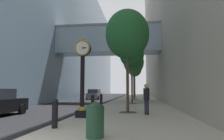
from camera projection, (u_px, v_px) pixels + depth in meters
ground_plane at (116, 100)px, 31.66m from camera, size 110.00×110.00×0.00m
sidewalk_right at (136, 99)px, 34.24m from camera, size 6.14×80.00×0.14m
building_block_left at (56, 31)px, 37.13m from camera, size 22.15×80.00×24.32m
street_clock at (82, 73)px, 10.59m from camera, size 0.84×0.55×4.10m
bollard_nearest at (55, 112)px, 7.48m from camera, size 0.22×0.22×1.07m
bollard_third at (93, 102)px, 13.61m from camera, size 0.22×0.22×1.07m
bollard_fourth at (101, 100)px, 16.68m from camera, size 0.22×0.22×1.07m
street_tree_near at (127, 34)px, 13.12m from camera, size 2.77×2.77×6.50m
street_tree_mid_near at (132, 54)px, 21.69m from camera, size 2.58×2.58×6.66m
street_tree_mid_far at (134, 62)px, 30.25m from camera, size 2.99×2.99×7.16m
street_tree_far at (135, 69)px, 38.77m from camera, size 2.57×2.57×6.83m
trash_bin at (95, 119)px, 5.96m from camera, size 0.53×0.53×1.05m
pedestrian_walking at (146, 98)px, 11.58m from camera, size 0.44×0.44×1.72m
car_grey_mid at (94, 94)px, 33.76m from camera, size 2.11×4.20×1.63m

